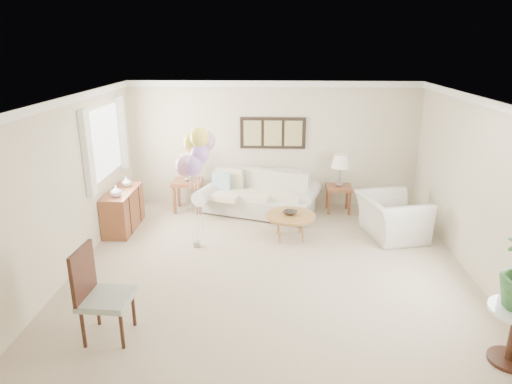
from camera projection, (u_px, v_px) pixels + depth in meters
ground_plane at (271, 269)px, 7.05m from camera, size 6.00×6.00×0.00m
room_shell at (264, 165)px, 6.63m from camera, size 6.04×6.04×2.60m
wall_art_triptych at (273, 133)px, 9.37m from camera, size 1.35×0.06×0.65m
sofa at (259, 197)px, 9.25m from camera, size 2.60×1.51×0.87m
end_table_left at (188, 185)px, 9.33m from camera, size 0.59×0.54×0.65m
end_table_right at (339, 190)px, 9.27m from camera, size 0.51×0.46×0.55m
lamp_left at (186, 161)px, 9.17m from camera, size 0.31×0.31×0.55m
lamp_right at (340, 162)px, 9.09m from camera, size 0.37×0.37×0.65m
coffee_table at (291, 216)px, 8.04m from camera, size 0.88×0.88×0.44m
decor_bowl at (290, 213)px, 8.03m from camera, size 0.32×0.32×0.06m
armchair at (392, 217)px, 8.11m from camera, size 1.24×1.35×0.75m
accent_chair at (99, 292)px, 5.26m from camera, size 0.59×0.59×1.14m
credenza at (123, 210)px, 8.46m from camera, size 0.46×1.20×0.74m
vase_white at (116, 191)px, 8.00m from camera, size 0.25×0.25×0.20m
vase_sage at (126, 182)px, 8.57m from camera, size 0.20×0.20×0.19m
balloon_cluster at (196, 152)px, 7.29m from camera, size 0.62×0.55×2.07m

